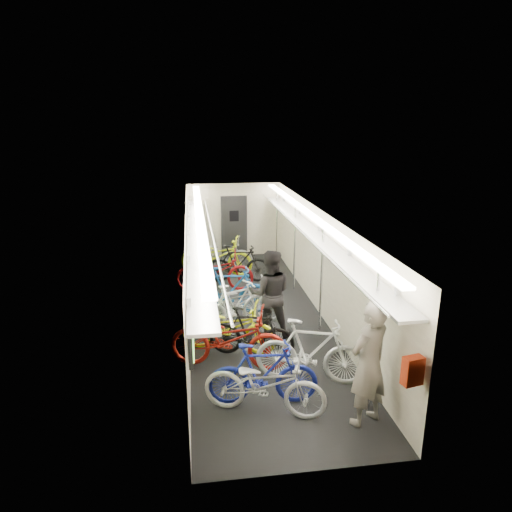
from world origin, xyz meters
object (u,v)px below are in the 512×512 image
object	(u,v)px
bicycle_1	(263,374)
passenger_mid	(270,294)
passenger_near	(368,364)
backpack	(413,371)
bicycle_0	(264,384)

from	to	relation	value
bicycle_1	passenger_mid	world-z (taller)	passenger_mid
bicycle_1	passenger_mid	bearing A→B (deg)	-7.14
passenger_near	backpack	distance (m)	0.87
bicycle_0	passenger_near	distance (m)	1.57
bicycle_1	backpack	distance (m)	2.34
bicycle_0	bicycle_1	world-z (taller)	bicycle_1
bicycle_0	backpack	xyz separation A→B (m)	(1.69, -1.20, 0.78)
passenger_mid	passenger_near	bearing A→B (deg)	114.92
bicycle_0	bicycle_1	distance (m)	0.25
bicycle_1	backpack	xyz separation A→B (m)	(1.68, -1.44, 0.76)
bicycle_0	passenger_mid	world-z (taller)	passenger_mid
bicycle_1	passenger_near	distance (m)	1.63
backpack	bicycle_0	bearing A→B (deg)	132.96
bicycle_0	passenger_near	xyz separation A→B (m)	(1.44, -0.42, 0.46)
passenger_near	passenger_mid	size ratio (longest dim) A/B	1.05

